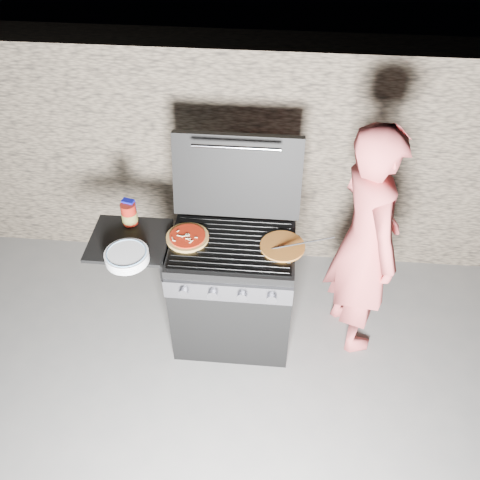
# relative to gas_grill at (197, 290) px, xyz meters

# --- Properties ---
(ground) EXTENTS (50.00, 50.00, 0.00)m
(ground) POSITION_rel_gas_grill_xyz_m (0.25, 0.00, -0.46)
(ground) COLOR #5E5D5C
(stone_wall) EXTENTS (8.00, 0.35, 1.80)m
(stone_wall) POSITION_rel_gas_grill_xyz_m (0.25, 1.05, 0.44)
(stone_wall) COLOR #7B6B55
(stone_wall) RESTS_ON ground
(gas_grill) EXTENTS (1.34, 0.79, 0.91)m
(gas_grill) POSITION_rel_gas_grill_xyz_m (0.00, 0.00, 0.00)
(gas_grill) COLOR black
(gas_grill) RESTS_ON ground
(pizza_topped) EXTENTS (0.30, 0.30, 0.03)m
(pizza_topped) POSITION_rel_gas_grill_xyz_m (-0.04, 0.03, 0.47)
(pizza_topped) COLOR #AE9248
(pizza_topped) RESTS_ON gas_grill
(pizza_plain) EXTENTS (0.34, 0.34, 0.02)m
(pizza_plain) POSITION_rel_gas_grill_xyz_m (0.57, 0.00, 0.46)
(pizza_plain) COLOR orange
(pizza_plain) RESTS_ON gas_grill
(sauce_jar) EXTENTS (0.12, 0.12, 0.16)m
(sauce_jar) POSITION_rel_gas_grill_xyz_m (-0.44, 0.15, 0.52)
(sauce_jar) COLOR maroon
(sauce_jar) RESTS_ON gas_grill
(blue_carton) EXTENTS (0.09, 0.06, 0.17)m
(blue_carton) POSITION_rel_gas_grill_xyz_m (-0.45, 0.18, 0.53)
(blue_carton) COLOR #0C0F88
(blue_carton) RESTS_ON gas_grill
(plate_stack) EXTENTS (0.29, 0.29, 0.06)m
(plate_stack) POSITION_rel_gas_grill_xyz_m (-0.38, -0.19, 0.48)
(plate_stack) COLOR white
(plate_stack) RESTS_ON gas_grill
(person) EXTENTS (0.61, 0.74, 1.75)m
(person) POSITION_rel_gas_grill_xyz_m (1.10, 0.12, 0.42)
(person) COLOR #DB5657
(person) RESTS_ON ground
(tongs) EXTENTS (0.39, 0.08, 0.08)m
(tongs) POSITION_rel_gas_grill_xyz_m (0.69, 0.00, 0.50)
(tongs) COLOR black
(tongs) RESTS_ON gas_grill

